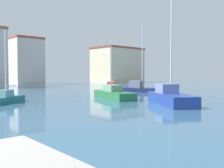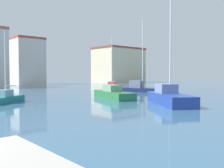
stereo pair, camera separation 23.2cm
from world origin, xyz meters
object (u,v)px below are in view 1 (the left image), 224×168
sailboat_teal_distant_north (6,98)px  motorboat_green_behind_lamppost (113,94)px  sailboat_blue_far_left (170,97)px  sailboat_navy_mid_harbor (141,88)px  sailboat_red_near_pier (111,85)px

sailboat_teal_distant_north → motorboat_green_behind_lamppost: 10.33m
sailboat_teal_distant_north → sailboat_blue_far_left: bearing=-45.1°
motorboat_green_behind_lamppost → sailboat_navy_mid_harbor: sailboat_navy_mid_harbor is taller
motorboat_green_behind_lamppost → sailboat_red_near_pier: bearing=48.7°
sailboat_red_near_pier → sailboat_navy_mid_harbor: bearing=-111.0°
sailboat_teal_distant_north → sailboat_navy_mid_harbor: bearing=4.4°
sailboat_teal_distant_north → motorboat_green_behind_lamppost: sailboat_teal_distant_north is taller
sailboat_blue_far_left → sailboat_navy_mid_harbor: (9.23, 11.42, -0.09)m
sailboat_teal_distant_north → sailboat_blue_far_left: 14.04m
sailboat_blue_far_left → motorboat_green_behind_lamppost: sailboat_blue_far_left is taller
sailboat_navy_mid_harbor → sailboat_red_near_pier: size_ratio=1.07×
sailboat_navy_mid_harbor → motorboat_green_behind_lamppost: bearing=-154.6°
sailboat_teal_distant_north → sailboat_red_near_pier: size_ratio=0.66×
motorboat_green_behind_lamppost → sailboat_red_near_pier: size_ratio=0.75×
sailboat_blue_far_left → sailboat_teal_distant_north: bearing=134.9°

